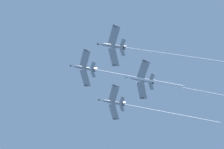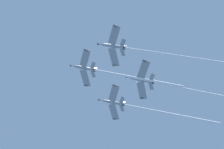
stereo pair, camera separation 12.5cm
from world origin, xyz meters
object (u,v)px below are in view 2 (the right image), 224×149
(jet_right_wing, at_px, (133,106))
(jet_slot, at_px, (162,84))
(jet_left_wing, at_px, (134,49))
(jet_lead, at_px, (109,73))

(jet_right_wing, height_order, jet_slot, jet_right_wing)
(jet_slot, bearing_deg, jet_left_wing, 33.29)
(jet_left_wing, distance_m, jet_slot, 19.94)
(jet_lead, xyz_separation_m, jet_right_wing, (-15.80, -11.88, -4.28))
(jet_left_wing, distance_m, jet_right_wing, 29.11)
(jet_right_wing, relative_size, jet_slot, 0.98)
(jet_left_wing, relative_size, jet_slot, 0.99)
(jet_lead, distance_m, jet_right_wing, 20.23)
(jet_right_wing, bearing_deg, jet_lead, 36.94)
(jet_lead, height_order, jet_right_wing, jet_lead)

